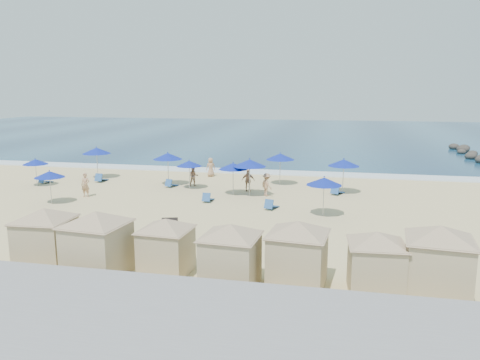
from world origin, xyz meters
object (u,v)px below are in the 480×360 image
cabana_0 (45,230)px  umbrella_6 (233,166)px  cabana_6 (439,252)px  beachgoer_0 (85,185)px  umbrella_3 (168,156)px  cabana_4 (298,245)px  umbrella_8 (344,163)px  umbrella_5 (250,163)px  umbrella_2 (50,174)px  umbrella_4 (189,163)px  trash_bin (170,227)px  umbrella_0 (35,162)px  beachgoer_4 (211,167)px  cabana_2 (166,239)px  cabana_3 (231,247)px  umbrella_1 (97,151)px  beachgoer_2 (248,180)px  umbrella_9 (324,181)px  cabana_1 (97,235)px  beachgoer_1 (194,176)px  beachgoer_3 (267,185)px  cabana_5 (376,255)px  umbrella_7 (280,157)px

cabana_0 → umbrella_6: bearing=73.0°
cabana_6 → beachgoer_0: cabana_6 is taller
cabana_0 → umbrella_3: size_ratio=1.67×
cabana_4 → umbrella_8: size_ratio=1.71×
umbrella_8 → umbrella_5: bearing=-161.3°
umbrella_2 → beachgoer_0: size_ratio=1.33×
umbrella_4 → beachgoer_0: size_ratio=1.32×
trash_bin → umbrella_0: 17.84m
beachgoer_4 → umbrella_2: bearing=27.1°
umbrella_8 → cabana_2: bearing=-112.5°
cabana_3 → umbrella_1: 25.51m
cabana_4 → umbrella_4: bearing=120.5°
cabana_3 → umbrella_2: bearing=144.4°
umbrella_3 → umbrella_6: bearing=-22.5°
cabana_3 → beachgoer_2: 17.27m
umbrella_9 → beachgoer_0: size_ratio=1.43×
umbrella_0 → umbrella_4: (12.08, 1.55, 0.02)m
umbrella_0 → umbrella_1: umbrella_1 is taller
cabana_0 → cabana_1: bearing=-10.3°
beachgoer_1 → cabana_6: bearing=-76.6°
umbrella_5 → umbrella_6: size_ratio=1.13×
umbrella_0 → umbrella_6: bearing=0.3°
umbrella_5 → beachgoer_0: bearing=-166.2°
cabana_0 → cabana_1: (2.66, -0.48, 0.09)m
cabana_6 → cabana_1: bearing=-176.8°
beachgoer_3 → umbrella_9: bearing=178.6°
cabana_0 → cabana_3: bearing=-2.8°
cabana_3 → beachgoer_0: bearing=136.5°
cabana_4 → cabana_5: bearing=-2.3°
cabana_3 → umbrella_8: size_ratio=1.65×
cabana_2 → cabana_0: bearing=-176.7°
cabana_1 → beachgoer_4: cabana_1 is taller
cabana_1 → umbrella_7: (4.80, 20.13, 0.57)m
cabana_0 → umbrella_4: size_ratio=1.99×
cabana_6 → beachgoer_4: bearing=123.8°
cabana_0 → umbrella_0: bearing=126.5°
cabana_1 → cabana_6: (12.99, 0.72, -0.00)m
trash_bin → umbrella_6: (1.08, 10.01, 1.68)m
cabana_5 → beachgoer_0: bearing=146.8°
cabana_2 → beachgoer_4: size_ratio=2.46×
cabana_4 → beachgoer_0: cabana_4 is taller
umbrella_5 → umbrella_7: (1.61, 4.45, -0.10)m
beachgoer_3 → beachgoer_4: bearing=-0.7°
cabana_0 → umbrella_6: cabana_0 is taller
umbrella_9 → beachgoer_4: size_ratio=1.48×
cabana_2 → umbrella_9: bearing=60.3°
cabana_4 → umbrella_5: (-4.76, 14.99, 0.75)m
cabana_6 → umbrella_6: (-11.00, 14.98, 0.40)m
umbrella_0 → umbrella_3: bearing=14.1°
cabana_2 → umbrella_1: 23.21m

